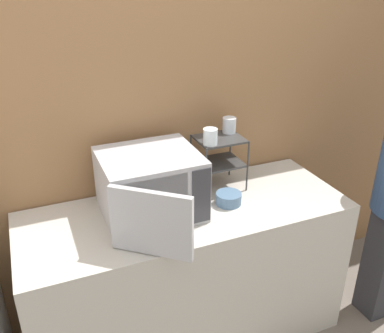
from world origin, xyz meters
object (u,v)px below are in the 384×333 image
object	(u,v)px
microwave	(150,186)
bowl	(229,199)
glass_front_left	(210,137)
glass_back_right	(229,125)
dish_rack	(219,152)

from	to	relation	value
microwave	bowl	size ratio (longest dim) A/B	5.03
glass_front_left	glass_back_right	xyz separation A→B (m)	(0.18, 0.12, 0.00)
microwave	bowl	xyz separation A→B (m)	(0.43, -0.06, -0.14)
dish_rack	glass_front_left	xyz separation A→B (m)	(-0.09, -0.06, 0.13)
bowl	glass_front_left	bearing A→B (deg)	110.07
dish_rack	bowl	world-z (taller)	dish_rack
glass_front_left	glass_back_right	world-z (taller)	same
glass_front_left	glass_back_right	bearing A→B (deg)	34.31
microwave	dish_rack	size ratio (longest dim) A/B	2.28
dish_rack	bowl	size ratio (longest dim) A/B	2.20
microwave	dish_rack	bearing A→B (deg)	16.86
glass_front_left	bowl	distance (m)	0.36
microwave	bowl	distance (m)	0.45
microwave	glass_front_left	size ratio (longest dim) A/B	7.90
dish_rack	microwave	bearing A→B (deg)	-163.14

